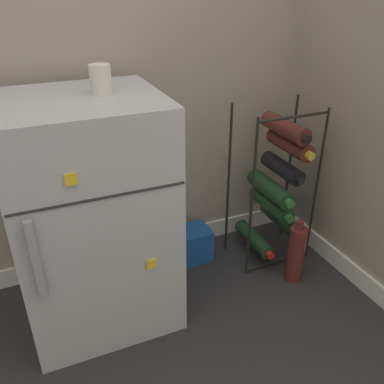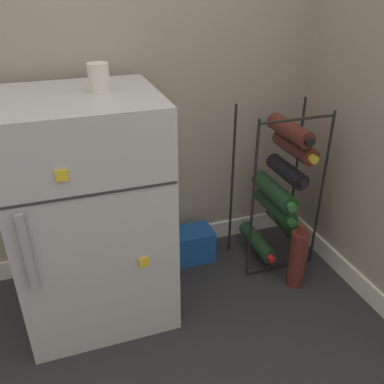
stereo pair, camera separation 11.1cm
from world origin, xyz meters
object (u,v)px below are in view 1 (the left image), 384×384
(soda_box, at_px, (185,245))
(wine_rack, at_px, (276,184))
(mini_fridge, at_px, (93,216))
(fridge_top_cup, at_px, (101,79))
(loose_bottle_floor, at_px, (296,254))

(soda_box, bearing_deg, wine_rack, -14.90)
(mini_fridge, height_order, soda_box, mini_fridge)
(mini_fridge, relative_size, fridge_top_cup, 9.50)
(wine_rack, height_order, soda_box, wine_rack)
(mini_fridge, bearing_deg, wine_rack, 3.93)
(mini_fridge, xyz_separation_m, wine_rack, (0.85, 0.06, -0.06))
(mini_fridge, distance_m, fridge_top_cup, 0.50)
(soda_box, distance_m, fridge_top_cup, 0.94)
(mini_fridge, relative_size, soda_box, 3.67)
(wine_rack, height_order, fridge_top_cup, fridge_top_cup)
(mini_fridge, relative_size, loose_bottle_floor, 2.87)
(mini_fridge, distance_m, soda_box, 0.60)
(mini_fridge, xyz_separation_m, soda_box, (0.44, 0.17, -0.37))
(soda_box, bearing_deg, loose_bottle_floor, -39.32)
(mini_fridge, bearing_deg, loose_bottle_floor, -10.82)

